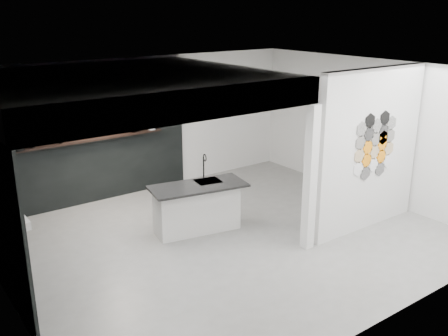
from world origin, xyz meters
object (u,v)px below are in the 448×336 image
at_px(glass_bowl, 152,127).
at_px(bottle_dark, 60,139).
at_px(wall_basin, 11,222).
at_px(kitchen_island, 197,207).
at_px(glass_vase, 153,126).
at_px(partition_panel, 369,150).
at_px(kettle, 134,129).
at_px(utensil_cup, 32,145).
at_px(stockpot, 17,144).

bearing_deg(glass_bowl, bottle_dark, 180.00).
bearing_deg(wall_basin, bottle_dark, 54.78).
xyz_separation_m(kitchen_island, glass_vase, (0.42, 2.28, 0.94)).
bearing_deg(kitchen_island, partition_panel, -21.71).
relative_size(wall_basin, kettle, 3.60).
relative_size(wall_basin, bottle_dark, 3.59).
xyz_separation_m(kettle, bottle_dark, (-1.50, 0.00, 0.01)).
xyz_separation_m(kettle, glass_vase, (0.43, 0.00, -0.01)).
relative_size(wall_basin, utensil_cup, 5.68).
bearing_deg(utensil_cup, kettle, 0.00).
xyz_separation_m(glass_bowl, bottle_dark, (-1.91, 0.00, 0.03)).
distance_m(stockpot, glass_vase, 2.70).
xyz_separation_m(partition_panel, wall_basin, (-5.46, 1.80, -0.55)).
bearing_deg(stockpot, glass_vase, 0.00).
bearing_deg(wall_basin, kitchen_island, -4.14).
xyz_separation_m(partition_panel, utensil_cup, (-4.52, 3.87, -0.03)).
xyz_separation_m(kitchen_island, bottle_dark, (-1.51, 2.28, 0.96)).
distance_m(partition_panel, wall_basin, 5.78).
distance_m(kettle, glass_vase, 0.43).
distance_m(kitchen_island, glass_bowl, 2.49).
height_order(partition_panel, stockpot, partition_panel).
height_order(kettle, utensil_cup, kettle).
bearing_deg(glass_bowl, partition_panel, -61.47).
bearing_deg(kettle, kitchen_island, -74.76).
height_order(kitchen_island, kettle, kettle).
bearing_deg(utensil_cup, glass_vase, 0.00).
relative_size(partition_panel, bottle_dark, 16.74).
relative_size(stockpot, glass_bowl, 1.64).
distance_m(glass_bowl, bottle_dark, 1.91).
relative_size(stockpot, glass_vase, 1.97).
height_order(stockpot, glass_vase, stockpot).
bearing_deg(utensil_cup, glass_bowl, 0.00).
xyz_separation_m(stockpot, bottle_dark, (0.77, 0.00, -0.02)).
relative_size(partition_panel, glass_vase, 21.97).
distance_m(wall_basin, glass_bowl, 3.98).
distance_m(glass_vase, utensil_cup, 2.45).
bearing_deg(kitchen_island, glass_vase, 90.22).
bearing_deg(partition_panel, stockpot, 141.01).
bearing_deg(glass_bowl, glass_vase, 0.00).
height_order(wall_basin, stockpot, stockpot).
xyz_separation_m(stockpot, utensil_cup, (0.25, 0.00, -0.05)).
bearing_deg(stockpot, utensil_cup, 0.00).
bearing_deg(glass_vase, kitchen_island, -100.48).
xyz_separation_m(wall_basin, utensil_cup, (0.94, 2.07, 0.52)).
distance_m(partition_panel, kettle, 4.61).
bearing_deg(glass_vase, partition_panel, -61.77).
xyz_separation_m(stockpot, kettle, (2.27, 0.00, -0.03)).
bearing_deg(wall_basin, partition_panel, -18.23).
xyz_separation_m(kettle, utensil_cup, (-2.01, 0.00, -0.02)).
bearing_deg(wall_basin, glass_bowl, 31.55).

